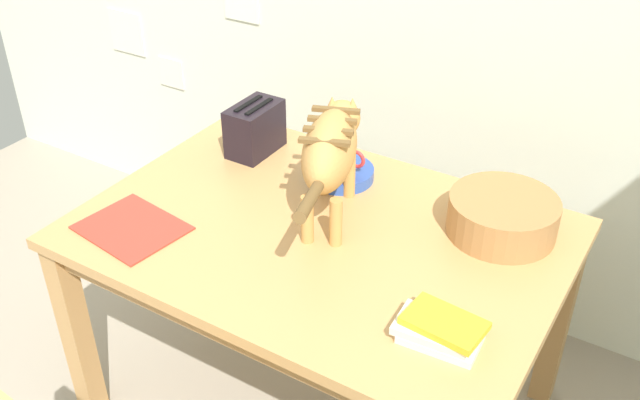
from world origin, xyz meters
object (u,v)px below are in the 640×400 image
book_stack (440,330)px  toaster (255,129)px  cat (331,149)px  saucer_bowl (341,173)px  magazine (132,228)px  coffee_mug (342,156)px  dining_table (320,252)px  wicker_basket (503,215)px

book_stack → toaster: 1.04m
cat → toaster: 0.47m
saucer_bowl → magazine: bearing=-123.8°
coffee_mug → toaster: toaster is taller
toaster → book_stack: bearing=-29.7°
toaster → dining_table: bearing=-33.1°
book_stack → toaster: bearing=150.3°
coffee_mug → saucer_bowl: bearing=180.0°
dining_table → magazine: magazine is taller
cat → book_stack: 0.62m
dining_table → book_stack: (0.47, -0.24, 0.11)m
dining_table → cat: (-0.02, 0.09, 0.30)m
book_stack → wicker_basket: (-0.03, 0.49, 0.03)m
magazine → book_stack: 0.94m
cat → saucer_bowl: 0.28m
dining_table → toaster: (-0.43, 0.28, 0.17)m
dining_table → toaster: 0.54m
saucer_bowl → coffee_mug: 0.06m
coffee_mug → book_stack: bearing=-42.4°
magazine → wicker_basket: wicker_basket is taller
dining_table → magazine: bearing=-148.6°
cat → toaster: cat is taller
book_stack → wicker_basket: size_ratio=0.68×
dining_table → saucer_bowl: size_ratio=6.49×
cat → book_stack: size_ratio=3.12×
book_stack → wicker_basket: 0.50m
wicker_basket → cat: bearing=-160.0°
magazine → book_stack: size_ratio=1.36×
saucer_bowl → magazine: (-0.37, -0.56, -0.02)m
coffee_mug → toaster: size_ratio=0.63×
dining_table → toaster: bearing=146.9°
magazine → saucer_bowl: bearing=64.2°
dining_table → wicker_basket: wicker_basket is taller
wicker_basket → coffee_mug: bearing=178.0°
magazine → wicker_basket: bearing=38.7°
saucer_bowl → book_stack: book_stack is taller
magazine → toaster: size_ratio=1.43×
magazine → toaster: (0.03, 0.56, 0.08)m
saucer_bowl → toaster: size_ratio=1.05×
coffee_mug → cat: bearing=-69.8°
cat → wicker_basket: (0.47, 0.17, -0.16)m
book_stack → toaster: size_ratio=1.06×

